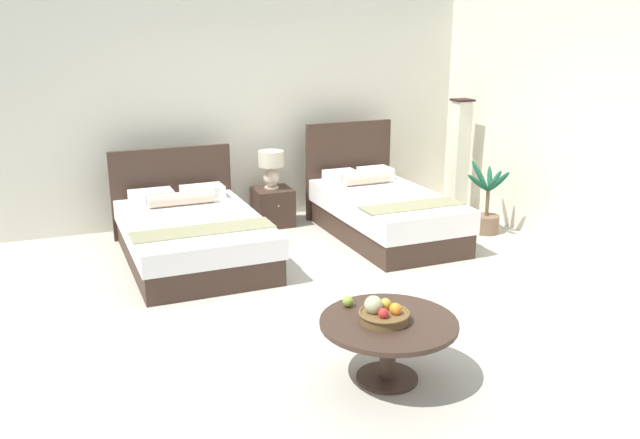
{
  "coord_description": "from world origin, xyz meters",
  "views": [
    {
      "loc": [
        -2.31,
        -5.27,
        2.44
      ],
      "look_at": [
        -0.1,
        0.44,
        0.64
      ],
      "focal_mm": 37.78,
      "sensor_mm": 36.0,
      "label": 1
    }
  ],
  "objects_px": {
    "bed_near_window": "(192,235)",
    "floor_lamp_corner": "(459,158)",
    "bed_near_corner": "(383,211)",
    "fruit_bowl": "(383,313)",
    "table_lamp": "(271,165)",
    "coffee_table": "(388,333)",
    "loose_apple": "(348,301)",
    "potted_palm": "(487,212)",
    "nightstand": "(272,206)"
  },
  "relations": [
    {
      "from": "bed_near_corner",
      "to": "potted_palm",
      "type": "height_order",
      "value": "bed_near_corner"
    },
    {
      "from": "nightstand",
      "to": "loose_apple",
      "type": "height_order",
      "value": "loose_apple"
    },
    {
      "from": "fruit_bowl",
      "to": "floor_lamp_corner",
      "type": "distance_m",
      "value": 4.5
    },
    {
      "from": "bed_near_corner",
      "to": "nightstand",
      "type": "height_order",
      "value": "bed_near_corner"
    },
    {
      "from": "table_lamp",
      "to": "loose_apple",
      "type": "bearing_deg",
      "value": -98.56
    },
    {
      "from": "bed_near_window",
      "to": "floor_lamp_corner",
      "type": "relative_size",
      "value": 1.44
    },
    {
      "from": "floor_lamp_corner",
      "to": "loose_apple",
      "type": "bearing_deg",
      "value": -132.69
    },
    {
      "from": "bed_near_window",
      "to": "floor_lamp_corner",
      "type": "bearing_deg",
      "value": 7.95
    },
    {
      "from": "nightstand",
      "to": "table_lamp",
      "type": "xyz_separation_m",
      "value": [
        0.0,
        0.02,
        0.52
      ]
    },
    {
      "from": "bed_near_corner",
      "to": "nightstand",
      "type": "bearing_deg",
      "value": 139.36
    },
    {
      "from": "loose_apple",
      "to": "bed_near_window",
      "type": "bearing_deg",
      "value": 103.27
    },
    {
      "from": "table_lamp",
      "to": "potted_palm",
      "type": "bearing_deg",
      "value": -29.11
    },
    {
      "from": "bed_near_window",
      "to": "coffee_table",
      "type": "bearing_deg",
      "value": -75.0
    },
    {
      "from": "bed_near_window",
      "to": "bed_near_corner",
      "type": "bearing_deg",
      "value": 0.06
    },
    {
      "from": "nightstand",
      "to": "table_lamp",
      "type": "relative_size",
      "value": 1.08
    },
    {
      "from": "bed_near_corner",
      "to": "loose_apple",
      "type": "bearing_deg",
      "value": -120.97
    },
    {
      "from": "floor_lamp_corner",
      "to": "potted_palm",
      "type": "xyz_separation_m",
      "value": [
        -0.11,
        -0.83,
        -0.5
      ]
    },
    {
      "from": "table_lamp",
      "to": "bed_near_window",
      "type": "bearing_deg",
      "value": -141.46
    },
    {
      "from": "coffee_table",
      "to": "table_lamp",
      "type": "bearing_deg",
      "value": 84.57
    },
    {
      "from": "bed_near_corner",
      "to": "fruit_bowl",
      "type": "height_order",
      "value": "bed_near_corner"
    },
    {
      "from": "table_lamp",
      "to": "loose_apple",
      "type": "height_order",
      "value": "table_lamp"
    },
    {
      "from": "table_lamp",
      "to": "floor_lamp_corner",
      "type": "bearing_deg",
      "value": -10.42
    },
    {
      "from": "fruit_bowl",
      "to": "nightstand",
      "type": "bearing_deg",
      "value": 83.9
    },
    {
      "from": "nightstand",
      "to": "fruit_bowl",
      "type": "height_order",
      "value": "fruit_bowl"
    },
    {
      "from": "floor_lamp_corner",
      "to": "table_lamp",
      "type": "bearing_deg",
      "value": 169.58
    },
    {
      "from": "bed_near_window",
      "to": "fruit_bowl",
      "type": "height_order",
      "value": "bed_near_window"
    },
    {
      "from": "bed_near_window",
      "to": "bed_near_corner",
      "type": "height_order",
      "value": "bed_near_corner"
    },
    {
      "from": "table_lamp",
      "to": "nightstand",
      "type": "bearing_deg",
      "value": -90.0
    },
    {
      "from": "table_lamp",
      "to": "coffee_table",
      "type": "bearing_deg",
      "value": -95.43
    },
    {
      "from": "bed_near_window",
      "to": "bed_near_corner",
      "type": "relative_size",
      "value": 1.01
    },
    {
      "from": "coffee_table",
      "to": "potted_palm",
      "type": "bearing_deg",
      "value": 45.19
    },
    {
      "from": "nightstand",
      "to": "floor_lamp_corner",
      "type": "relative_size",
      "value": 0.33
    },
    {
      "from": "nightstand",
      "to": "loose_apple",
      "type": "distance_m",
      "value": 3.66
    },
    {
      "from": "bed_near_window",
      "to": "fruit_bowl",
      "type": "relative_size",
      "value": 6.05
    },
    {
      "from": "nightstand",
      "to": "floor_lamp_corner",
      "type": "height_order",
      "value": "floor_lamp_corner"
    },
    {
      "from": "coffee_table",
      "to": "loose_apple",
      "type": "height_order",
      "value": "loose_apple"
    },
    {
      "from": "nightstand",
      "to": "potted_palm",
      "type": "distance_m",
      "value": 2.6
    },
    {
      "from": "table_lamp",
      "to": "floor_lamp_corner",
      "type": "xyz_separation_m",
      "value": [
        2.4,
        -0.44,
        -0.0
      ]
    },
    {
      "from": "nightstand",
      "to": "potted_palm",
      "type": "bearing_deg",
      "value": -28.72
    },
    {
      "from": "floor_lamp_corner",
      "to": "bed_near_corner",
      "type": "bearing_deg",
      "value": -159.46
    },
    {
      "from": "potted_palm",
      "to": "floor_lamp_corner",
      "type": "bearing_deg",
      "value": 82.24
    },
    {
      "from": "bed_near_window",
      "to": "loose_apple",
      "type": "bearing_deg",
      "value": -76.73
    },
    {
      "from": "bed_near_window",
      "to": "nightstand",
      "type": "bearing_deg",
      "value": 37.94
    },
    {
      "from": "bed_near_window",
      "to": "loose_apple",
      "type": "distance_m",
      "value": 2.77
    },
    {
      "from": "bed_near_corner",
      "to": "table_lamp",
      "type": "distance_m",
      "value": 1.49
    },
    {
      "from": "loose_apple",
      "to": "floor_lamp_corner",
      "type": "relative_size",
      "value": 0.05
    },
    {
      "from": "loose_apple",
      "to": "potted_palm",
      "type": "height_order",
      "value": "potted_palm"
    },
    {
      "from": "loose_apple",
      "to": "potted_palm",
      "type": "bearing_deg",
      "value": 39.82
    },
    {
      "from": "table_lamp",
      "to": "potted_palm",
      "type": "relative_size",
      "value": 0.53
    },
    {
      "from": "bed_near_window",
      "to": "coffee_table",
      "type": "relative_size",
      "value": 2.24
    }
  ]
}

